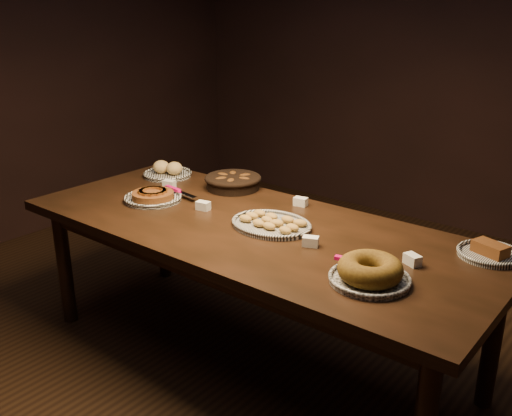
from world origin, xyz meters
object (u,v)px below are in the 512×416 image
Objects in this scene: apple_tart_plate at (153,196)px; bundt_cake_plate at (370,272)px; buffet_table at (252,239)px; madeleine_platter at (271,223)px.

bundt_cake_plate reaches higher than apple_tart_plate.
bundt_cake_plate is (1.39, -0.13, 0.02)m from apple_tart_plate.
madeleine_platter is (0.09, 0.04, 0.09)m from buffet_table.
bundt_cake_plate is at bearing -8.94° from madeleine_platter.
apple_tart_plate reaches higher than madeleine_platter.
apple_tart_plate reaches higher than buffet_table.
madeleine_platter is at bearing 153.30° from bundt_cake_plate.
madeleine_platter is at bearing 3.72° from apple_tart_plate.
buffet_table is at bearing 1.38° from apple_tart_plate.
madeleine_platter is at bearing 23.19° from buffet_table.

